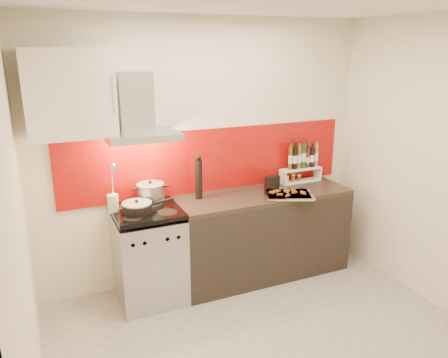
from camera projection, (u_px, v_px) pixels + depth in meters
name	position (u px, v px, depth m)	size (l,w,h in m)	color
floor	(272.00, 347.00, 3.51)	(3.40, 3.40, 0.00)	#9E9991
back_wall	(206.00, 153.00, 4.36)	(3.40, 0.02, 2.60)	silver
left_wall	(18.00, 233.00, 2.48)	(0.02, 2.80, 2.60)	silver
right_wall	(447.00, 169.00, 3.79)	(0.02, 2.80, 2.60)	silver
backsplash	(211.00, 160.00, 4.39)	(3.00, 0.02, 0.64)	#90070A
range_stove	(149.00, 256.00, 4.07)	(0.60, 0.60, 0.91)	#B7B7BA
counter	(262.00, 234.00, 4.53)	(1.80, 0.60, 0.90)	black
range_hood	(138.00, 115.00, 3.82)	(0.62, 0.50, 0.61)	#B7B7BA
upper_cabinet	(69.00, 94.00, 3.53)	(0.70, 0.35, 0.72)	silver
stock_pot	(151.00, 193.00, 4.07)	(0.26, 0.26, 0.22)	#B7B7BA
saute_pan	(138.00, 207.00, 3.85)	(0.50, 0.26, 0.12)	black
utensil_jar	(113.00, 198.00, 3.85)	(0.10, 0.15, 0.47)	silver
pepper_mill	(199.00, 178.00, 4.18)	(0.07, 0.07, 0.44)	black
step_shelf	(302.00, 165.00, 4.72)	(0.47, 0.13, 0.42)	white
caddy_box	(272.00, 182.00, 4.55)	(0.15, 0.07, 0.13)	black
baking_tray	(288.00, 194.00, 4.32)	(0.58, 0.52, 0.03)	silver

